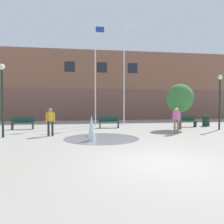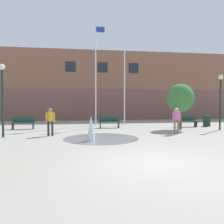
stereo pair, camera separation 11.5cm
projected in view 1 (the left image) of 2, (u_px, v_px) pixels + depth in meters
ground_plane at (160, 163)px, 6.74m from camera, size 100.00×100.00×0.00m
library_building at (99, 87)px, 27.15m from camera, size 36.00×6.05×7.77m
splash_fountain at (95, 131)px, 11.30m from camera, size 3.96×3.96×1.28m
park_bench_under_left_flagpole at (23, 123)px, 15.60m from camera, size 1.60×0.44×0.91m
park_bench_near_trashcan at (109, 122)px, 16.56m from camera, size 1.60×0.44×0.91m
park_bench_far_right at (186, 121)px, 17.28m from camera, size 1.60×0.44×0.91m
teen_by_trashcan at (176, 119)px, 13.20m from camera, size 0.50×0.38×1.59m
adult_near_bench at (50, 120)px, 12.34m from camera, size 0.50×0.39×1.59m
flagpole_left at (96, 71)px, 18.23m from camera, size 0.80×0.10×8.65m
flagpole_right at (124, 70)px, 18.59m from camera, size 0.80×0.10×8.95m
lamp_post_left_lane at (2, 90)px, 11.73m from camera, size 0.32×0.32×3.97m
lamp_post_right_lane at (220, 94)px, 15.26m from camera, size 0.32×0.32×3.83m
trash_can at (206, 121)px, 17.76m from camera, size 0.56×0.56×0.90m
street_tree_near_building at (180, 98)px, 15.48m from camera, size 1.88×1.88×3.23m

